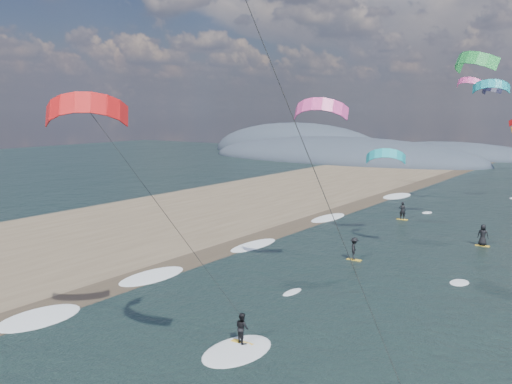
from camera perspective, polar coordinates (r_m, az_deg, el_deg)
The scene contains 7 objects.
wet_sand_strip at distance 36.53m, azimuth -16.44°, elevation -9.84°, with size 3.00×240.00×0.00m, color #382D23.
coastal_hills at distance 134.16m, azimuth 7.91°, elevation 3.58°, with size 80.00×41.00×15.00m.
kitesurfer_near_a at distance 16.43m, azimuth -0.70°, elevation 16.97°, with size 7.84×8.92×17.92m.
kitesurfer_near_b at distance 24.66m, azimuth -11.45°, elevation -0.01°, with size 6.82×8.97×12.60m.
far_kitesurfers at distance 48.70m, azimuth 15.22°, elevation -4.13°, with size 10.50×17.83×1.82m.
bg_kite_field at distance 66.87m, azimuth 22.16°, elevation 8.28°, with size 13.48×76.82×8.62m.
shoreline_surf at distance 38.70m, azimuth -9.78°, elevation -8.57°, with size 2.40×79.40×0.11m.
Camera 1 is at (15.27, -11.55, 11.27)m, focal length 40.00 mm.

